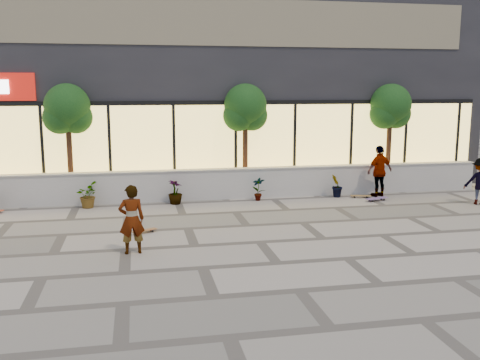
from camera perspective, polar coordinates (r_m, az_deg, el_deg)
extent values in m
plane|color=#A79D90|center=(11.54, -3.98, -9.33)|extent=(80.00, 80.00, 0.00)
cube|color=silver|center=(18.16, -6.74, -0.62)|extent=(22.00, 0.35, 1.00)
cube|color=#B2AFA8|center=(18.08, -6.78, 1.00)|extent=(22.00, 0.42, 0.04)
cube|color=black|center=(23.36, -7.99, 10.92)|extent=(24.00, 9.00, 8.50)
cube|color=#FFD866|center=(18.96, -7.05, 3.48)|extent=(23.04, 0.05, 3.00)
cube|color=black|center=(18.82, -7.14, 8.16)|extent=(23.04, 0.08, 0.15)
cube|color=brown|center=(18.97, -7.33, 16.49)|extent=(21.60, 0.05, 1.60)
imported|color=#133D17|center=(17.67, -16.02, -1.56)|extent=(0.68, 0.77, 0.81)
imported|color=#133D17|center=(17.64, -6.92, -1.26)|extent=(0.64, 0.64, 0.81)
imported|color=#133D17|center=(18.05, 1.98, -0.94)|extent=(0.46, 0.35, 0.81)
imported|color=#133D17|center=(18.87, 10.29, -0.62)|extent=(0.55, 0.57, 0.81)
cylinder|color=#422317|center=(18.77, -17.71, 2.77)|extent=(0.18, 0.18, 3.24)
sphere|color=#133D17|center=(18.66, -17.96, 7.49)|extent=(1.50, 1.50, 1.50)
sphere|color=#133D17|center=(18.65, -18.68, 6.35)|extent=(1.10, 1.10, 1.10)
sphere|color=#133D17|center=(18.69, -17.12, 6.44)|extent=(1.10, 1.10, 1.10)
cylinder|color=#422317|center=(19.03, 0.56, 3.33)|extent=(0.18, 0.18, 3.24)
sphere|color=#133D17|center=(18.91, 0.57, 8.00)|extent=(1.50, 1.50, 1.50)
sphere|color=#133D17|center=(18.83, -0.15, 6.89)|extent=(1.10, 1.10, 1.10)
sphere|color=#133D17|center=(19.03, 1.28, 6.92)|extent=(1.10, 1.10, 1.10)
cylinder|color=#422317|center=(20.84, 15.58, 3.54)|extent=(0.18, 0.18, 3.24)
sphere|color=#133D17|center=(20.73, 15.78, 7.80)|extent=(1.50, 1.50, 1.50)
sphere|color=#133D17|center=(20.59, 15.16, 6.81)|extent=(1.10, 1.10, 1.10)
sphere|color=#133D17|center=(20.90, 16.28, 6.80)|extent=(1.10, 1.10, 1.10)
imported|color=silver|center=(12.51, -11.49, -4.14)|extent=(0.62, 0.44, 1.61)
imported|color=white|center=(19.24, 14.66, 0.92)|extent=(1.14, 0.73, 1.80)
imported|color=maroon|center=(19.07, 24.24, -0.14)|extent=(1.13, 0.94, 1.52)
cube|color=brown|center=(14.33, -10.17, -5.31)|extent=(0.69, 0.47, 0.02)
cylinder|color=black|center=(14.50, -9.54, -5.32)|extent=(0.06, 0.05, 0.05)
cylinder|color=black|center=(14.39, -9.30, -5.43)|extent=(0.06, 0.05, 0.05)
cylinder|color=black|center=(14.31, -11.03, -5.57)|extent=(0.06, 0.05, 0.05)
cylinder|color=black|center=(14.20, -10.80, -5.68)|extent=(0.06, 0.05, 0.05)
cylinder|color=black|center=(17.96, -24.27, -3.11)|extent=(0.05, 0.03, 0.05)
cube|color=olive|center=(19.00, 12.75, -1.64)|extent=(0.71, 0.34, 0.02)
cylinder|color=black|center=(19.11, 13.35, -1.75)|extent=(0.05, 0.04, 0.05)
cylinder|color=black|center=(18.99, 13.41, -1.83)|extent=(0.05, 0.04, 0.05)
cylinder|color=black|center=(19.04, 12.09, -1.75)|extent=(0.05, 0.04, 0.05)
cylinder|color=black|center=(18.92, 12.14, -1.83)|extent=(0.05, 0.04, 0.05)
cube|color=#604782|center=(18.61, 14.39, -1.90)|extent=(0.86, 0.44, 0.02)
cylinder|color=black|center=(18.85, 14.82, -1.96)|extent=(0.07, 0.05, 0.06)
cylinder|color=black|center=(18.74, 15.12, -2.04)|extent=(0.07, 0.05, 0.06)
cylinder|color=black|center=(18.51, 13.63, -2.12)|extent=(0.07, 0.05, 0.06)
cylinder|color=black|center=(18.40, 13.94, -2.21)|extent=(0.07, 0.05, 0.06)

